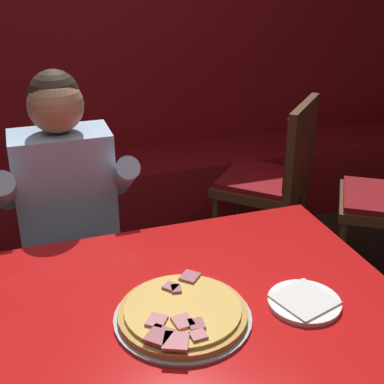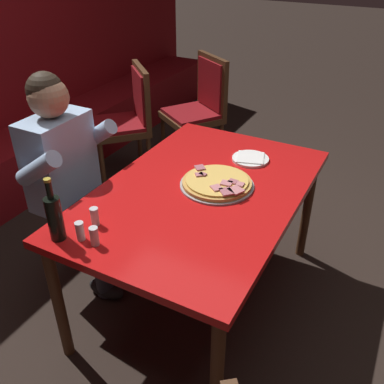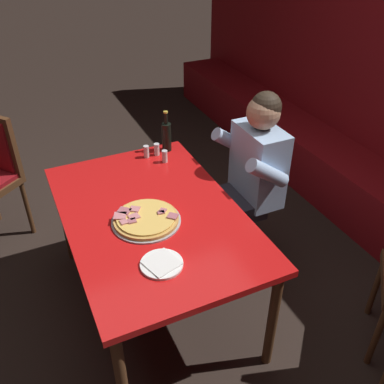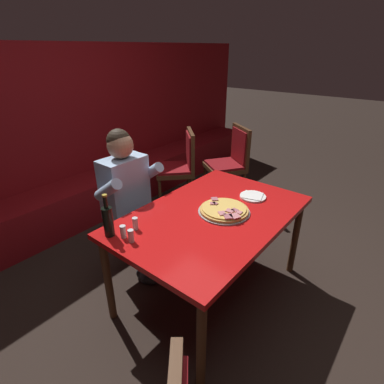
# 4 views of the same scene
# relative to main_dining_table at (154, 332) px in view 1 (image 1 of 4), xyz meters

# --- Properties ---
(booth_wall_panel) EXTENTS (6.80, 0.16, 1.90)m
(booth_wall_panel) POSITION_rel_main_dining_table_xyz_m (0.00, 2.18, 0.27)
(booth_wall_panel) COLOR maroon
(booth_wall_panel) RESTS_ON ground_plane
(booth_bench) EXTENTS (6.46, 0.48, 0.46)m
(booth_bench) POSITION_rel_main_dining_table_xyz_m (0.00, 1.86, -0.45)
(booth_bench) COLOR maroon
(booth_bench) RESTS_ON ground_plane
(main_dining_table) EXTENTS (1.46, 0.96, 0.75)m
(main_dining_table) POSITION_rel_main_dining_table_xyz_m (0.00, 0.00, 0.00)
(main_dining_table) COLOR #4C2D19
(main_dining_table) RESTS_ON ground_plane
(pizza) EXTENTS (0.38, 0.38, 0.05)m
(pizza) POSITION_rel_main_dining_table_xyz_m (0.07, -0.06, 0.09)
(pizza) COLOR #9E9EA3
(pizza) RESTS_ON main_dining_table
(plate_white_paper) EXTENTS (0.21, 0.21, 0.02)m
(plate_white_paper) POSITION_rel_main_dining_table_xyz_m (0.42, -0.10, 0.08)
(plate_white_paper) COLOR white
(plate_white_paper) RESTS_ON main_dining_table
(diner_seated_blue_shirt) EXTENTS (0.53, 0.53, 1.27)m
(diner_seated_blue_shirt) POSITION_rel_main_dining_table_xyz_m (-0.15, 0.71, 0.03)
(diner_seated_blue_shirt) COLOR black
(diner_seated_blue_shirt) RESTS_ON ground_plane
(dining_chair_far_right) EXTENTS (0.62, 0.62, 0.98)m
(dining_chair_far_right) POSITION_rel_main_dining_table_xyz_m (0.98, 1.16, -0.10)
(dining_chair_far_right) COLOR #4C2D19
(dining_chair_far_right) RESTS_ON ground_plane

